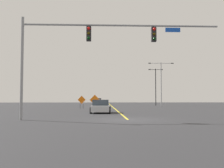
{
  "coord_description": "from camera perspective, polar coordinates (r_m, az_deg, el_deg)",
  "views": [
    {
      "loc": [
        -1.89,
        -18.31,
        1.58
      ],
      "look_at": [
        -0.51,
        15.19,
        3.35
      ],
      "focal_mm": 41.18,
      "sensor_mm": 36.0,
      "label": 1
    }
  ],
  "objects": [
    {
      "name": "construction_sign_right_shoulder",
      "position": [
        30.67,
        -3.84,
        -3.72
      ],
      "size": [
        1.22,
        0.09,
        1.91
      ],
      "color": "orange",
      "rests_on": "ground"
    },
    {
      "name": "street_lamp_far_right",
      "position": [
        48.17,
        10.86,
        0.95
      ],
      "size": [
        4.67,
        0.24,
        8.07
      ],
      "color": "gray",
      "rests_on": "ground"
    },
    {
      "name": "ground",
      "position": [
        18.48,
        3.55,
        -7.92
      ],
      "size": [
        128.89,
        128.89,
        0.0
      ],
      "primitive_type": "plane",
      "color": "#2D2D30"
    },
    {
      "name": "car_black_far",
      "position": [
        60.84,
        -3.19,
        -3.88
      ],
      "size": [
        2.12,
        4.35,
        1.43
      ],
      "color": "black",
      "rests_on": "ground"
    },
    {
      "name": "street_lamp_far_left",
      "position": [
        51.68,
        9.67,
        0.07
      ],
      "size": [
        2.85,
        0.24,
        7.3
      ],
      "color": "black",
      "rests_on": "ground"
    },
    {
      "name": "traffic_signal_assembly",
      "position": [
        18.74,
        -5.1,
        9.17
      ],
      "size": [
        14.25,
        0.44,
        7.34
      ],
      "color": "gray",
      "rests_on": "ground"
    },
    {
      "name": "road_centre_stripe",
      "position": [
        54.17,
        -0.37,
        -4.69
      ],
      "size": [
        0.16,
        71.6,
        0.01
      ],
      "color": "yellow",
      "rests_on": "ground"
    },
    {
      "name": "car_silver_mid",
      "position": [
        26.64,
        -2.5,
        -5.03
      ],
      "size": [
        2.14,
        3.88,
        1.36
      ],
      "color": "#B7BABF",
      "rests_on": "ground"
    },
    {
      "name": "construction_sign_median_far",
      "position": [
        36.75,
        -6.75,
        -3.66
      ],
      "size": [
        1.14,
        0.18,
        1.83
      ],
      "color": "orange",
      "rests_on": "ground"
    }
  ]
}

